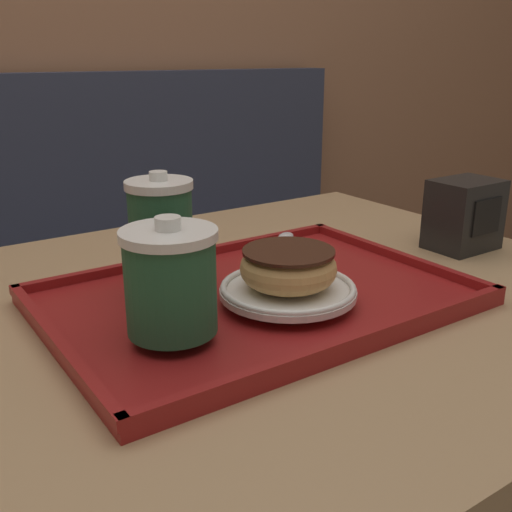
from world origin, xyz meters
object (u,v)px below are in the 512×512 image
Objects in this scene: spoon at (280,241)px; donut_chocolate_glazed at (288,267)px; napkin_dispenser at (464,215)px; coffee_cup_rear at (161,234)px; coffee_cup_front at (171,280)px.

donut_chocolate_glazed is at bearing -153.70° from spoon.
napkin_dispenser reaches higher than donut_chocolate_glazed.
donut_chocolate_glazed is at bearing -173.23° from napkin_dispenser.
coffee_cup_rear reaches higher than spoon.
coffee_cup_front reaches higher than spoon.
coffee_cup_front is 1.06× the size of donut_chocolate_glazed.
napkin_dispenser is at bearing -53.96° from spoon.
spoon is at bearing 33.34° from coffee_cup_front.
coffee_cup_front is at bearing -176.47° from spoon.
spoon is 0.30m from napkin_dispenser.
spoon is at bearing 14.48° from coffee_cup_rear.
spoon is at bearing 155.86° from napkin_dispenser.
napkin_dispenser is at bearing -7.46° from coffee_cup_rear.
coffee_cup_front reaches higher than donut_chocolate_glazed.
coffee_cup_rear reaches higher than coffee_cup_front.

